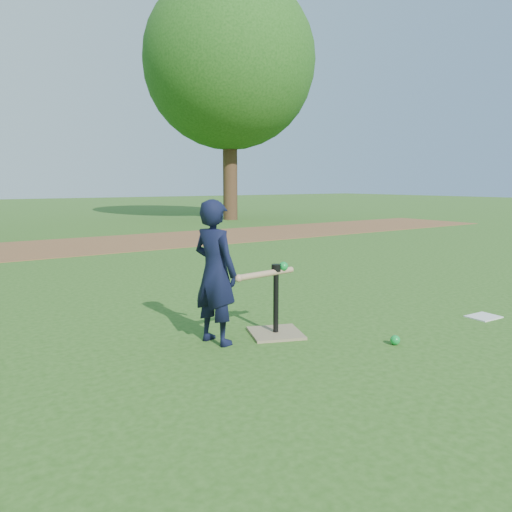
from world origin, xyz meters
TOP-DOWN VIEW (x-y plane):
  - ground at (0.00, 0.00)m, footprint 80.00×80.00m
  - dirt_strip at (0.00, 7.50)m, footprint 24.00×3.00m
  - child at (-0.80, 0.47)m, footprint 0.38×0.49m
  - wiffle_ball_ground at (0.36, -0.41)m, footprint 0.08×0.08m
  - clipboard at (1.73, -0.35)m, footprint 0.31×0.24m
  - batting_tee at (-0.27, 0.37)m, footprint 0.56×0.56m
  - swing_action at (-0.38, 0.34)m, footprint 0.63×0.13m
  - tree_right at (6.50, 12.00)m, footprint 5.80×5.80m

SIDE VIEW (x-z plane):
  - ground at x=0.00m, z-range 0.00..0.00m
  - dirt_strip at x=0.00m, z-range 0.00..0.01m
  - clipboard at x=1.73m, z-range 0.00..0.01m
  - wiffle_ball_ground at x=0.36m, z-range 0.00..0.08m
  - batting_tee at x=-0.27m, z-range -0.20..0.42m
  - swing_action at x=-0.38m, z-range 0.50..0.62m
  - child at x=-0.80m, z-range 0.00..1.17m
  - tree_right at x=6.50m, z-range 1.19..9.39m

